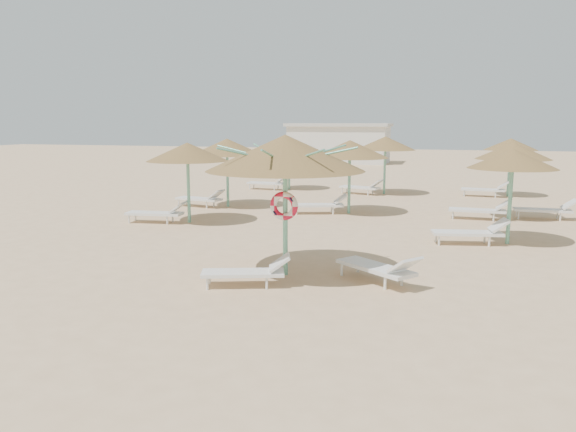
# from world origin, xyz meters

# --- Properties ---
(ground) EXTENTS (120.00, 120.00, 0.00)m
(ground) POSITION_xyz_m (0.00, 0.00, 0.00)
(ground) COLOR #D5AC82
(ground) RESTS_ON ground
(main_palapa) EXTENTS (3.47, 3.47, 3.11)m
(main_palapa) POSITION_xyz_m (-0.37, 0.36, 2.71)
(main_palapa) COLOR #69B698
(main_palapa) RESTS_ON ground
(lounger_main_a) EXTENTS (1.91, 1.11, 0.67)m
(lounger_main_a) POSITION_xyz_m (-0.84, -0.71, 0.32)
(lounger_main_a) COLOR white
(lounger_main_a) RESTS_ON ground
(lounger_main_b) EXTENTS (1.96, 1.70, 0.73)m
(lounger_main_b) POSITION_xyz_m (1.74, 0.28, 0.35)
(lounger_main_b) COLOR white
(lounger_main_b) RESTS_ON ground
(palapa_field) EXTENTS (19.81, 13.18, 2.73)m
(palapa_field) POSITION_xyz_m (1.29, 10.12, 2.31)
(palapa_field) COLOR #69B698
(palapa_field) RESTS_ON ground
(service_hut) EXTENTS (8.40, 4.40, 3.25)m
(service_hut) POSITION_xyz_m (-6.00, 35.00, 1.64)
(service_hut) COLOR silver
(service_hut) RESTS_ON ground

